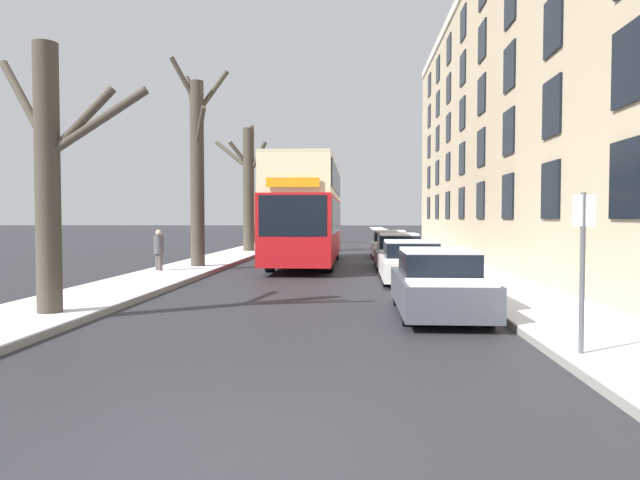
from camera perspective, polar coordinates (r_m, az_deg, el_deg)
ground_plane at (r=5.32m, az=-10.46°, el=-20.43°), size 320.00×320.00×0.00m
sidewalk_left at (r=58.16m, az=-2.78°, el=0.24°), size 2.53×130.00×0.16m
sidewalk_right at (r=57.94m, az=7.71°, el=0.22°), size 2.53×130.00×0.16m
terrace_facade_right at (r=29.32m, az=23.78°, el=11.82°), size 9.10×40.27×14.08m
bare_tree_left_0 at (r=12.61m, az=-25.40°, el=6.03°), size 3.69×1.36×5.50m
bare_tree_left_1 at (r=23.14m, az=-12.19°, el=7.25°), size 2.22×3.24×8.28m
bare_tree_left_2 at (r=33.52m, az=-7.21°, el=5.57°), size 3.53×2.78×7.73m
bare_tree_left_3 at (r=45.09m, az=-4.46°, el=4.19°), size 3.74×1.93×7.22m
double_decker_bus at (r=24.96m, az=-1.30°, el=3.22°), size 2.62×11.36×4.41m
parked_car_0 at (r=12.36m, az=11.74°, el=-4.34°), size 1.74×4.25×1.39m
parked_car_1 at (r=18.43m, az=9.06°, el=-2.26°), size 1.89×4.19×1.33m
parked_car_2 at (r=23.93m, az=7.81°, el=-1.17°), size 1.89×4.39×1.42m
parked_car_3 at (r=30.14m, az=6.96°, el=-0.48°), size 1.89×4.07×1.41m
pedestrian_left_sidewalk at (r=21.42m, az=-15.82°, el=-0.97°), size 0.36×0.36×1.63m
street_sign_post at (r=8.70m, az=24.77°, el=-2.36°), size 0.32×0.07×2.40m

